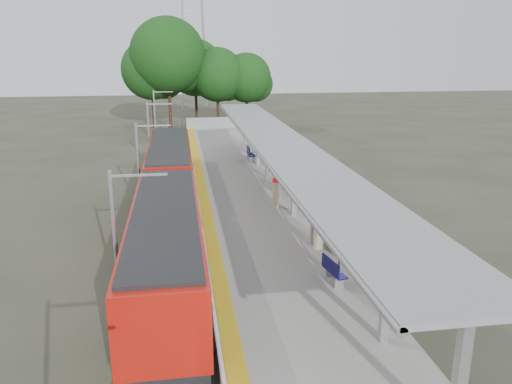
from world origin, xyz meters
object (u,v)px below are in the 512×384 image
Objects in this scene: bench_near at (333,270)px; litter_bin at (280,182)px; train at (169,197)px; info_pillar_near at (319,230)px; bench_far at (250,153)px; bench_mid at (333,240)px; info_pillar_far at (275,195)px.

litter_bin is (0.57, 12.95, 0.01)m from bench_near.
info_pillar_near is at bearing -40.28° from train.
train is at bearing -115.38° from bench_far.
bench_far is (-0.98, 18.71, 0.08)m from bench_mid.
train is at bearing 115.07° from bench_near.
info_pillar_near reaches higher than bench_far.
bench_mid is at bearing -86.83° from bench_far.
litter_bin reaches higher than bench_near.
train reaches higher than bench_far.
train is 9.26m from bench_mid.
bench_near is at bearing -115.89° from info_pillar_near.
bench_far is 0.97× the size of info_pillar_far.
bench_far reaches higher than litter_bin.
bench_mid is at bearing 62.68° from bench_near.
bench_mid is at bearing -39.93° from train.
litter_bin is at bearing 69.15° from info_pillar_near.
bench_near is 9.44m from info_pillar_far.
bench_mid is at bearing -88.04° from litter_bin.
info_pillar_near reaches higher than bench_near.
bench_far is 8.70m from litter_bin.
litter_bin is (-0.34, 10.03, -0.00)m from bench_mid.
train reaches higher than bench_mid.
info_pillar_far is 3.65m from litter_bin.
bench_far is (-0.06, 21.62, 0.09)m from bench_near.
info_pillar_far is (-0.75, 6.13, -0.13)m from info_pillar_near.
info_pillar_near is 6.17m from info_pillar_far.
bench_mid is 0.90× the size of bench_far.
litter_bin is at bearing 77.63° from bench_near.
bench_near is (6.17, -8.85, -0.56)m from train.
info_pillar_near is (6.54, -5.54, -0.20)m from train.
info_pillar_far is 1.67× the size of litter_bin.
bench_far is at bearing 64.45° from train.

